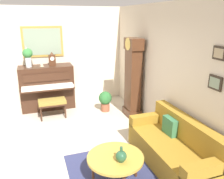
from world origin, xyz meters
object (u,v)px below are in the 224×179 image
object	(u,v)px
teacup	(42,66)
mantel_clock	(52,59)
piano_bench	(52,103)
piano	(47,87)
coffee_table	(115,158)
couch	(174,148)
flower_vase	(28,55)
green_jug	(121,156)
grandfather_clock	(133,80)
potted_plant	(105,100)

from	to	relation	value
teacup	mantel_clock	bearing A→B (deg)	97.14
piano_bench	piano	bearing A→B (deg)	-175.99
piano_bench	coffee_table	xyz separation A→B (m)	(2.84, 0.69, 0.02)
couch	coffee_table	size ratio (longest dim) A/B	2.16
coffee_table	flower_vase	distance (m)	3.91
couch	piano_bench	bearing A→B (deg)	-146.16
coffee_table	flower_vase	bearing A→B (deg)	-161.82
teacup	coffee_table	bearing A→B (deg)	13.39
teacup	green_jug	bearing A→B (deg)	13.48
mantel_clock	coffee_table	bearing A→B (deg)	8.82
coffee_table	flower_vase	size ratio (longest dim) A/B	1.52
coffee_table	green_jug	xyz separation A→B (m)	(0.14, 0.04, 0.12)
coffee_table	teacup	world-z (taller)	teacup
grandfather_clock	potted_plant	size ratio (longest dim) A/B	3.62
piano_bench	coffee_table	size ratio (longest dim) A/B	0.80
flower_vase	potted_plant	world-z (taller)	flower_vase
mantel_clock	grandfather_clock	bearing A→B (deg)	55.66
green_jug	potted_plant	xyz separation A→B (m)	(-2.94, 0.68, -0.22)
flower_vase	green_jug	size ratio (longest dim) A/B	2.42
grandfather_clock	green_jug	bearing A→B (deg)	-27.49
piano_bench	mantel_clock	size ratio (longest dim) A/B	1.84
piano_bench	green_jug	xyz separation A→B (m)	(2.98, 0.73, 0.14)
teacup	potted_plant	size ratio (longest dim) A/B	0.21
piano_bench	flower_vase	size ratio (longest dim) A/B	1.21
grandfather_clock	green_jug	xyz separation A→B (m)	(2.43, -1.27, -0.42)
grandfather_clock	green_jug	world-z (taller)	grandfather_clock
piano_bench	grandfather_clock	world-z (taller)	grandfather_clock
grandfather_clock	couch	xyz separation A→B (m)	(2.18, -0.17, -0.65)
mantel_clock	teacup	size ratio (longest dim) A/B	3.28
grandfather_clock	potted_plant	bearing A→B (deg)	-131.08
piano_bench	teacup	xyz separation A→B (m)	(-0.69, -0.15, 0.84)
piano	flower_vase	distance (m)	1.01
grandfather_clock	coffee_table	world-z (taller)	grandfather_clock
piano	flower_vase	bearing A→B (deg)	-89.73
piano_bench	potted_plant	xyz separation A→B (m)	(0.04, 1.42, -0.08)
piano	mantel_clock	bearing A→B (deg)	89.25
grandfather_clock	mantel_clock	size ratio (longest dim) A/B	5.34
piano	couch	xyz separation A→B (m)	(3.46, 1.88, -0.31)
coffee_table	teacup	bearing A→B (deg)	-166.61
piano_bench	mantel_clock	world-z (taller)	mantel_clock
grandfather_clock	teacup	distance (m)	2.49
couch	mantel_clock	bearing A→B (deg)	-153.93
mantel_clock	green_jug	bearing A→B (deg)	9.09
piano_bench	potted_plant	distance (m)	1.42
grandfather_clock	couch	world-z (taller)	grandfather_clock
flower_vase	teacup	xyz separation A→B (m)	(0.04, 0.33, -0.29)
mantel_clock	potted_plant	distance (m)	1.83
coffee_table	mantel_clock	xyz separation A→B (m)	(-3.56, -0.55, 0.97)
potted_plant	piano_bench	bearing A→B (deg)	-91.46
piano_bench	teacup	distance (m)	1.10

